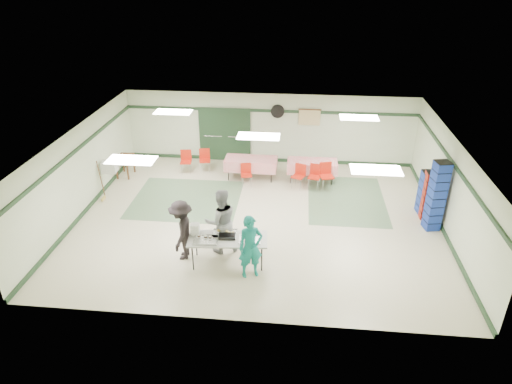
# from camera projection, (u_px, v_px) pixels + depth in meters

# --- Properties ---
(floor) EXTENTS (11.00, 11.00, 0.00)m
(floor) POSITION_uv_depth(u_px,v_px,m) (258.00, 218.00, 14.09)
(floor) COLOR beige
(floor) RESTS_ON ground
(ceiling) EXTENTS (11.00, 11.00, 0.00)m
(ceiling) POSITION_uv_depth(u_px,v_px,m) (258.00, 136.00, 12.86)
(ceiling) COLOR white
(ceiling) RESTS_ON wall_back
(wall_back) EXTENTS (11.00, 0.00, 11.00)m
(wall_back) POSITION_uv_depth(u_px,v_px,m) (269.00, 128.00, 17.46)
(wall_back) COLOR beige
(wall_back) RESTS_ON floor
(wall_front) EXTENTS (11.00, 0.00, 11.00)m
(wall_front) POSITION_uv_depth(u_px,v_px,m) (238.00, 271.00, 9.50)
(wall_front) COLOR beige
(wall_front) RESTS_ON floor
(wall_left) EXTENTS (0.00, 9.00, 9.00)m
(wall_left) POSITION_uv_depth(u_px,v_px,m) (80.00, 171.00, 13.96)
(wall_left) COLOR beige
(wall_left) RESTS_ON floor
(wall_right) EXTENTS (0.00, 9.00, 9.00)m
(wall_right) POSITION_uv_depth(u_px,v_px,m) (450.00, 187.00, 12.99)
(wall_right) COLOR beige
(wall_right) RESTS_ON floor
(trim_back) EXTENTS (11.00, 0.06, 0.10)m
(trim_back) POSITION_uv_depth(u_px,v_px,m) (270.00, 111.00, 17.11)
(trim_back) COLOR #1F3921
(trim_back) RESTS_ON wall_back
(baseboard_back) EXTENTS (11.00, 0.06, 0.12)m
(baseboard_back) POSITION_uv_depth(u_px,v_px,m) (269.00, 160.00, 18.02)
(baseboard_back) COLOR #1F3921
(baseboard_back) RESTS_ON floor
(trim_left) EXTENTS (0.06, 9.00, 0.10)m
(trim_left) POSITION_uv_depth(u_px,v_px,m) (77.00, 150.00, 13.64)
(trim_left) COLOR #1F3921
(trim_left) RESTS_ON wall_back
(baseboard_left) EXTENTS (0.06, 9.00, 0.12)m
(baseboard_left) POSITION_uv_depth(u_px,v_px,m) (88.00, 208.00, 14.55)
(baseboard_left) COLOR #1F3921
(baseboard_left) RESTS_ON floor
(trim_right) EXTENTS (0.06, 9.00, 0.10)m
(trim_right) POSITION_uv_depth(u_px,v_px,m) (454.00, 165.00, 12.67)
(trim_right) COLOR #1F3921
(trim_right) RESTS_ON wall_back
(baseboard_right) EXTENTS (0.06, 9.00, 0.12)m
(baseboard_right) POSITION_uv_depth(u_px,v_px,m) (441.00, 226.00, 13.58)
(baseboard_right) COLOR #1F3921
(baseboard_right) RESTS_ON floor
(green_patch_a) EXTENTS (3.50, 3.00, 0.01)m
(green_patch_a) POSITION_uv_depth(u_px,v_px,m) (187.00, 199.00, 15.20)
(green_patch_a) COLOR #5F7F5D
(green_patch_a) RESTS_ON floor
(green_patch_b) EXTENTS (2.50, 3.50, 0.01)m
(green_patch_b) POSITION_uv_depth(u_px,v_px,m) (346.00, 200.00, 15.17)
(green_patch_b) COLOR #5F7F5D
(green_patch_b) RESTS_ON floor
(double_door_left) EXTENTS (0.90, 0.06, 2.10)m
(double_door_left) POSITION_uv_depth(u_px,v_px,m) (213.00, 134.00, 17.74)
(double_door_left) COLOR gray
(double_door_left) RESTS_ON floor
(double_door_right) EXTENTS (0.90, 0.06, 2.10)m
(double_door_right) POSITION_uv_depth(u_px,v_px,m) (237.00, 135.00, 17.65)
(double_door_right) COLOR gray
(double_door_right) RESTS_ON floor
(door_frame) EXTENTS (2.00, 0.03, 2.15)m
(door_frame) POSITION_uv_depth(u_px,v_px,m) (225.00, 135.00, 17.68)
(door_frame) COLOR #1F3921
(door_frame) RESTS_ON floor
(wall_fan) EXTENTS (0.50, 0.10, 0.50)m
(wall_fan) POSITION_uv_depth(u_px,v_px,m) (278.00, 111.00, 17.06)
(wall_fan) COLOR black
(wall_fan) RESTS_ON wall_back
(scroll_banner) EXTENTS (0.80, 0.02, 0.60)m
(scroll_banner) POSITION_uv_depth(u_px,v_px,m) (309.00, 118.00, 17.04)
(scroll_banner) COLOR beige
(scroll_banner) RESTS_ON wall_back
(serving_table) EXTENTS (2.09, 0.98, 0.76)m
(serving_table) POSITION_uv_depth(u_px,v_px,m) (228.00, 240.00, 11.71)
(serving_table) COLOR #ADADA8
(serving_table) RESTS_ON floor
(sheet_tray_right) EXTENTS (0.57, 0.45, 0.02)m
(sheet_tray_right) POSITION_uv_depth(u_px,v_px,m) (250.00, 240.00, 11.62)
(sheet_tray_right) COLOR silver
(sheet_tray_right) RESTS_ON serving_table
(sheet_tray_mid) EXTENTS (0.67, 0.53, 0.02)m
(sheet_tray_mid) POSITION_uv_depth(u_px,v_px,m) (224.00, 234.00, 11.85)
(sheet_tray_mid) COLOR silver
(sheet_tray_mid) RESTS_ON serving_table
(sheet_tray_left) EXTENTS (0.64, 0.51, 0.02)m
(sheet_tray_left) POSITION_uv_depth(u_px,v_px,m) (205.00, 240.00, 11.59)
(sheet_tray_left) COLOR silver
(sheet_tray_left) RESTS_ON serving_table
(baking_pan) EXTENTS (0.46, 0.31, 0.08)m
(baking_pan) POSITION_uv_depth(u_px,v_px,m) (227.00, 236.00, 11.70)
(baking_pan) COLOR black
(baking_pan) RESTS_ON serving_table
(foam_box_stack) EXTENTS (0.24, 0.22, 0.30)m
(foam_box_stack) POSITION_uv_depth(u_px,v_px,m) (195.00, 229.00, 11.80)
(foam_box_stack) COLOR white
(foam_box_stack) RESTS_ON serving_table
(volunteer_teal) EXTENTS (0.72, 0.60, 1.68)m
(volunteer_teal) POSITION_uv_depth(u_px,v_px,m) (251.00, 247.00, 11.20)
(volunteer_teal) COLOR #128078
(volunteer_teal) RESTS_ON floor
(volunteer_grey) EXTENTS (1.09, 0.99, 1.84)m
(volunteer_grey) POSITION_uv_depth(u_px,v_px,m) (221.00, 221.00, 12.14)
(volunteer_grey) COLOR gray
(volunteer_grey) RESTS_ON floor
(volunteer_dark) EXTENTS (0.67, 1.11, 1.68)m
(volunteer_dark) POSITION_uv_depth(u_px,v_px,m) (182.00, 230.00, 11.90)
(volunteer_dark) COLOR black
(volunteer_dark) RESTS_ON floor
(dining_table_a) EXTENTS (1.75, 0.78, 0.77)m
(dining_table_a) POSITION_uv_depth(u_px,v_px,m) (312.00, 166.00, 16.23)
(dining_table_a) COLOR red
(dining_table_a) RESTS_ON floor
(dining_table_b) EXTENTS (1.86, 0.85, 0.77)m
(dining_table_b) POSITION_uv_depth(u_px,v_px,m) (251.00, 163.00, 16.42)
(dining_table_b) COLOR red
(dining_table_b) RESTS_ON floor
(chair_a) EXTENTS (0.48, 0.48, 0.86)m
(chair_a) POSITION_uv_depth(u_px,v_px,m) (315.00, 174.00, 15.74)
(chair_a) COLOR red
(chair_a) RESTS_ON floor
(chair_b) EXTENTS (0.52, 0.52, 0.85)m
(chair_b) POSITION_uv_depth(u_px,v_px,m) (299.00, 173.00, 15.78)
(chair_b) COLOR red
(chair_b) RESTS_ON floor
(chair_c) EXTENTS (0.54, 0.54, 0.94)m
(chair_c) POSITION_uv_depth(u_px,v_px,m) (326.00, 173.00, 15.69)
(chair_c) COLOR red
(chair_c) RESTS_ON floor
(chair_d) EXTENTS (0.44, 0.44, 0.80)m
(chair_d) POSITION_uv_depth(u_px,v_px,m) (246.00, 172.00, 15.96)
(chair_d) COLOR red
(chair_d) RESTS_ON floor
(chair_loose_a) EXTENTS (0.46, 0.46, 0.85)m
(chair_loose_a) POSITION_uv_depth(u_px,v_px,m) (205.00, 158.00, 17.03)
(chair_loose_a) COLOR red
(chair_loose_a) RESTS_ON floor
(chair_loose_b) EXTENTS (0.44, 0.44, 0.85)m
(chair_loose_b) POSITION_uv_depth(u_px,v_px,m) (186.00, 159.00, 16.91)
(chair_loose_b) COLOR red
(chair_loose_b) RESTS_ON floor
(crate_stack_blue_a) EXTENTS (0.46, 0.46, 1.40)m
(crate_stack_blue_a) POSITION_uv_depth(u_px,v_px,m) (426.00, 192.00, 14.10)
(crate_stack_blue_a) COLOR navy
(crate_stack_blue_a) RESTS_ON floor
(crate_stack_red) EXTENTS (0.41, 0.41, 1.56)m
(crate_stack_red) POSITION_uv_depth(u_px,v_px,m) (429.00, 195.00, 13.77)
(crate_stack_red) COLOR #A11D10
(crate_stack_red) RESTS_ON floor
(crate_stack_blue_b) EXTENTS (0.49, 0.49, 2.15)m
(crate_stack_blue_b) POSITION_uv_depth(u_px,v_px,m) (436.00, 196.00, 13.08)
(crate_stack_blue_b) COLOR navy
(crate_stack_blue_b) RESTS_ON floor
(printer_table) EXTENTS (0.52, 0.80, 0.74)m
(printer_table) POSITION_uv_depth(u_px,v_px,m) (124.00, 160.00, 16.58)
(printer_table) COLOR brown
(printer_table) RESTS_ON floor
(office_printer) EXTENTS (0.51, 0.46, 0.38)m
(office_printer) POSITION_uv_depth(u_px,v_px,m) (109.00, 167.00, 15.28)
(office_printer) COLOR #B4B4AF
(office_printer) RESTS_ON printer_table
(broom) EXTENTS (0.08, 0.23, 1.40)m
(broom) POSITION_uv_depth(u_px,v_px,m) (101.00, 179.00, 14.86)
(broom) COLOR brown
(broom) RESTS_ON floor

